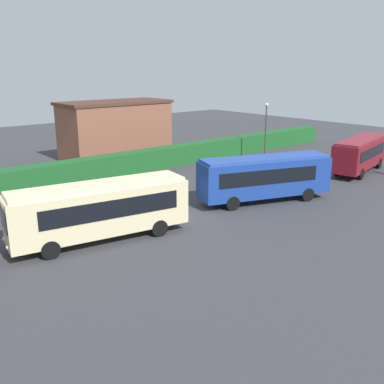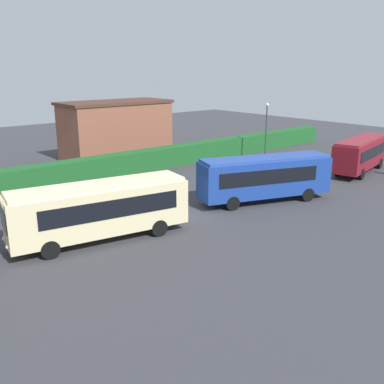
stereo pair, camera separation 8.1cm
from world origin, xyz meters
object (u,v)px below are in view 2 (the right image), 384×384
at_px(lamppost, 266,125).
at_px(person_center, 314,163).
at_px(person_right, 314,160).
at_px(bus_cream, 100,208).
at_px(person_left, 89,204).
at_px(bus_maroon, 361,153).
at_px(bus_blue, 265,176).

bearing_deg(lamppost, person_center, -97.12).
relative_size(person_right, lamppost, 0.29).
bearing_deg(bus_cream, person_right, -163.99).
relative_size(person_left, person_center, 1.06).
distance_m(bus_maroon, person_center, 4.45).
bearing_deg(bus_blue, person_left, 176.67).
height_order(person_center, lamppost, lamppost).
relative_size(bus_blue, person_right, 5.81).
bearing_deg(person_right, bus_cream, 53.19).
distance_m(bus_cream, bus_maroon, 26.85).
distance_m(person_left, lamppost, 23.63).
xyz_separation_m(person_left, person_center, (22.15, -1.97, -0.06)).
height_order(bus_cream, person_right, bus_cream).
bearing_deg(person_left, person_right, -108.92).
relative_size(bus_maroon, person_center, 5.59).
relative_size(bus_cream, bus_blue, 1.03).
relative_size(bus_cream, lamppost, 1.73).
xyz_separation_m(bus_cream, lamppost, (24.27, 8.60, 1.79)).
relative_size(bus_blue, bus_maroon, 1.07).
distance_m(bus_maroon, lamppost, 9.90).
distance_m(bus_cream, bus_blue, 12.87).
bearing_deg(lamppost, bus_cream, -160.48).
bearing_deg(person_left, bus_maroon, -116.04).
distance_m(bus_blue, person_right, 12.18).
distance_m(bus_blue, bus_maroon, 14.03).
xyz_separation_m(bus_cream, person_left, (1.28, 3.88, -0.97)).
relative_size(bus_blue, lamppost, 1.68).
bearing_deg(bus_maroon, bus_cream, 166.58).
xyz_separation_m(bus_blue, lamppost, (11.45, 9.71, 1.79)).
relative_size(person_left, lamppost, 0.30).
height_order(bus_blue, lamppost, lamppost).
bearing_deg(person_center, bus_blue, 161.30).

